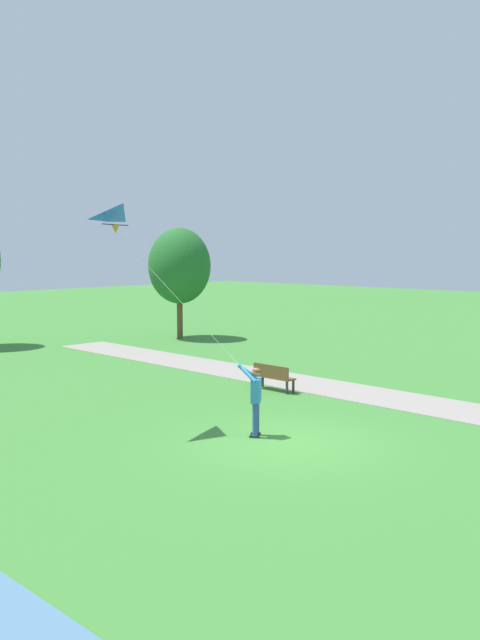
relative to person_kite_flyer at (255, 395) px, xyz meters
The scene contains 6 objects.
ground_plane 1.37m from the person_kite_flyer, 85.43° to the right, with size 120.00×120.00×0.00m, color #3D7F33.
walkway_path 6.25m from the person_kite_flyer, 10.45° to the left, with size 2.40×32.00×0.02m, color gray.
person_kite_flyer is the anchor object (origin of this frame).
flying_kite 5.44m from the person_kite_flyer, 124.77° to the left, with size 2.34×2.85×3.95m.
park_bench_near_walkway 5.46m from the person_kite_flyer, 35.41° to the left, with size 0.47×1.51×0.88m.
tree_lakeside_far 19.08m from the person_kite_flyer, 53.78° to the left, with size 3.12×3.41×5.78m.
Camera 1 is at (-12.16, -9.88, 4.62)m, focal length 37.37 mm.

